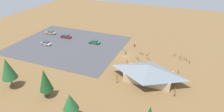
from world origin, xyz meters
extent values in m
plane|color=brown|center=(0.00, 0.00, 0.00)|extent=(160.00, 160.00, 0.00)
cube|color=#424247|center=(23.95, -0.79, 0.03)|extent=(42.10, 33.88, 0.05)
cube|color=#C6B28E|center=(-10.72, 11.47, 1.32)|extent=(12.90, 6.39, 2.64)
pyramid|color=slate|center=(-10.72, 11.47, 3.86)|extent=(15.93, 9.43, 2.43)
cylinder|color=brown|center=(-18.46, 6.99, 1.32)|extent=(0.20, 0.20, 2.64)
cylinder|color=brown|center=(-2.98, 6.99, 1.32)|extent=(0.20, 0.20, 2.64)
cylinder|color=brown|center=(-18.46, 15.96, 1.32)|extent=(0.20, 0.20, 2.64)
cylinder|color=brown|center=(-2.98, 15.96, 1.32)|extent=(0.20, 0.20, 2.64)
cylinder|color=brown|center=(-0.82, -9.22, 0.45)|extent=(0.60, 0.60, 0.90)
cylinder|color=#99999E|center=(0.87, -1.09, 1.10)|extent=(0.08, 0.08, 2.20)
cube|color=#1959B2|center=(0.87, -1.09, 1.90)|extent=(0.56, 0.04, 0.40)
cone|color=#235B2D|center=(1.32, 32.07, 4.85)|extent=(3.39, 3.39, 3.80)
cylinder|color=brown|center=(11.28, 27.80, 0.96)|extent=(0.37, 0.37, 1.92)
cone|color=#194C23|center=(11.28, 27.80, 4.88)|extent=(3.30, 3.30, 5.91)
cylinder|color=brown|center=(22.69, 28.26, 1.42)|extent=(0.45, 0.45, 2.84)
cone|color=#235B2D|center=(22.69, 28.26, 5.76)|extent=(3.95, 3.95, 5.85)
torus|color=black|center=(-7.53, -0.94, 0.34)|extent=(0.63, 0.31, 0.68)
torus|color=black|center=(-8.53, -0.49, 0.34)|extent=(0.63, 0.31, 0.68)
cylinder|color=yellow|center=(-8.03, -0.72, 0.45)|extent=(0.94, 0.45, 0.04)
cylinder|color=yellow|center=(-7.85, -0.80, 0.53)|extent=(0.04, 0.04, 0.38)
cube|color=black|center=(-7.85, -0.80, 0.71)|extent=(0.22, 0.15, 0.05)
cylinder|color=yellow|center=(-8.43, -0.54, 0.56)|extent=(0.04, 0.04, 0.44)
cylinder|color=black|center=(-8.43, -0.54, 0.77)|extent=(0.23, 0.45, 0.03)
torus|color=black|center=(-19.58, -5.31, 0.36)|extent=(0.54, 0.53, 0.72)
torus|color=black|center=(-20.34, -4.55, 0.36)|extent=(0.54, 0.53, 0.72)
cylinder|color=red|center=(-19.96, -4.93, 0.48)|extent=(0.73, 0.72, 0.04)
cylinder|color=red|center=(-19.82, -5.06, 0.56)|extent=(0.04, 0.04, 0.39)
cube|color=black|center=(-19.82, -5.06, 0.75)|extent=(0.20, 0.20, 0.05)
cylinder|color=red|center=(-20.27, -4.62, 0.60)|extent=(0.04, 0.04, 0.49)
cylinder|color=black|center=(-20.27, -4.62, 0.85)|extent=(0.36, 0.36, 0.03)
torus|color=black|center=(-5.20, 1.09, 0.38)|extent=(0.57, 0.55, 0.75)
torus|color=black|center=(-4.44, 0.36, 0.38)|extent=(0.57, 0.55, 0.75)
cylinder|color=#1E7F38|center=(-4.82, 0.72, 0.50)|extent=(0.72, 0.70, 0.04)
cylinder|color=#1E7F38|center=(-4.95, 0.86, 0.61)|extent=(0.04, 0.04, 0.48)
cube|color=black|center=(-4.95, 0.86, 0.85)|extent=(0.20, 0.20, 0.05)
cylinder|color=#1E7F38|center=(-4.51, 0.43, 0.63)|extent=(0.04, 0.04, 0.50)
cylinder|color=black|center=(-4.51, 0.43, 0.88)|extent=(0.36, 0.37, 0.03)
torus|color=black|center=(-18.32, -6.41, 0.35)|extent=(0.06, 0.70, 0.70)
torus|color=black|center=(-18.35, -7.46, 0.35)|extent=(0.06, 0.70, 0.70)
cylinder|color=silver|center=(-18.34, -6.93, 0.47)|extent=(0.06, 0.97, 0.04)
cylinder|color=silver|center=(-18.33, -6.75, 0.56)|extent=(0.04, 0.04, 0.43)
cube|color=black|center=(-18.33, -6.75, 0.78)|extent=(0.08, 0.20, 0.05)
cylinder|color=silver|center=(-18.35, -7.36, 0.58)|extent=(0.04, 0.04, 0.45)
cylinder|color=black|center=(-18.35, -7.36, 0.80)|extent=(0.48, 0.04, 0.03)
torus|color=black|center=(-7.56, -4.11, 0.36)|extent=(0.40, 0.63, 0.71)
torus|color=black|center=(-7.05, -3.25, 0.36)|extent=(0.40, 0.63, 0.71)
cylinder|color=orange|center=(-7.31, -3.68, 0.47)|extent=(0.50, 0.81, 0.04)
cylinder|color=orange|center=(-7.40, -3.84, 0.56)|extent=(0.04, 0.04, 0.41)
cube|color=black|center=(-7.40, -3.84, 0.77)|extent=(0.17, 0.21, 0.05)
cylinder|color=orange|center=(-7.10, -3.34, 0.56)|extent=(0.04, 0.04, 0.42)
cylinder|color=black|center=(-7.10, -3.34, 0.77)|extent=(0.43, 0.27, 0.03)
torus|color=black|center=(-4.59, -3.66, 0.34)|extent=(0.68, 0.14, 0.68)
torus|color=black|center=(-5.62, -3.50, 0.34)|extent=(0.68, 0.14, 0.68)
cylinder|color=black|center=(-5.10, -3.58, 0.45)|extent=(0.95, 0.18, 0.04)
cylinder|color=black|center=(-4.92, -3.61, 0.54)|extent=(0.04, 0.04, 0.40)
cube|color=black|center=(-4.92, -3.61, 0.74)|extent=(0.21, 0.11, 0.05)
cylinder|color=black|center=(-5.52, -3.52, 0.55)|extent=(0.04, 0.04, 0.42)
cylinder|color=black|center=(-5.52, -3.52, 0.76)|extent=(0.10, 0.48, 0.03)
torus|color=black|center=(-18.33, -4.63, 0.34)|extent=(0.26, 0.66, 0.68)
torus|color=black|center=(-17.98, -5.64, 0.34)|extent=(0.26, 0.66, 0.68)
cylinder|color=#B7B7BC|center=(-18.15, -5.13, 0.45)|extent=(0.36, 0.94, 0.04)
cylinder|color=#B7B7BC|center=(-18.21, -4.95, 0.52)|extent=(0.04, 0.04, 0.36)
cube|color=black|center=(-18.21, -4.95, 0.70)|extent=(0.14, 0.22, 0.05)
cylinder|color=#B7B7BC|center=(-18.01, -5.53, 0.56)|extent=(0.04, 0.04, 0.43)
cylinder|color=black|center=(-18.01, -5.53, 0.77)|extent=(0.46, 0.19, 0.03)
torus|color=black|center=(-21.35, -2.84, 0.36)|extent=(0.05, 0.73, 0.73)
torus|color=black|center=(-21.37, -3.93, 0.36)|extent=(0.05, 0.73, 0.73)
cylinder|color=#2347B7|center=(-21.36, -3.38, 0.48)|extent=(0.06, 1.00, 0.04)
cylinder|color=#2347B7|center=(-21.35, -3.19, 0.56)|extent=(0.04, 0.04, 0.39)
cube|color=black|center=(-21.35, -3.19, 0.76)|extent=(0.08, 0.20, 0.05)
cylinder|color=#2347B7|center=(-21.37, -3.82, 0.58)|extent=(0.04, 0.04, 0.44)
cylinder|color=black|center=(-21.37, -3.82, 0.80)|extent=(0.48, 0.04, 0.03)
torus|color=black|center=(-16.45, -7.15, 0.36)|extent=(0.33, 0.68, 0.72)
torus|color=black|center=(-16.06, -6.28, 0.36)|extent=(0.33, 0.68, 0.72)
cylinder|color=#722D9E|center=(-16.25, -6.72, 0.48)|extent=(0.38, 0.82, 0.04)
cylinder|color=#722D9E|center=(-16.32, -6.87, 0.58)|extent=(0.04, 0.04, 0.44)
cube|color=black|center=(-16.32, -6.87, 0.80)|extent=(0.15, 0.22, 0.05)
cylinder|color=#722D9E|center=(-16.10, -6.37, 0.60)|extent=(0.04, 0.04, 0.48)
cylinder|color=black|center=(-16.10, -6.37, 0.84)|extent=(0.45, 0.22, 0.03)
cube|color=tan|center=(38.02, -7.76, 0.60)|extent=(4.76, 1.85, 0.67)
cube|color=#2D3842|center=(38.02, -7.76, 1.17)|extent=(2.68, 1.58, 0.47)
cylinder|color=black|center=(39.60, -6.97, 0.37)|extent=(0.65, 0.24, 0.64)
cylinder|color=black|center=(39.65, -8.46, 0.37)|extent=(0.65, 0.24, 0.64)
cylinder|color=black|center=(36.40, -7.06, 0.37)|extent=(0.65, 0.24, 0.64)
cylinder|color=black|center=(36.44, -8.55, 0.37)|extent=(0.65, 0.24, 0.64)
cube|color=#1E6B3D|center=(15.00, -5.75, 0.60)|extent=(4.57, 2.08, 0.65)
cube|color=#2D3842|center=(15.00, -5.75, 1.15)|extent=(2.60, 1.72, 0.46)
cylinder|color=black|center=(16.45, -4.87, 0.37)|extent=(0.65, 0.27, 0.64)
cylinder|color=black|center=(16.57, -6.39, 0.37)|extent=(0.65, 0.27, 0.64)
cylinder|color=black|center=(13.43, -5.10, 0.37)|extent=(0.65, 0.27, 0.64)
cylinder|color=black|center=(13.54, -6.62, 0.37)|extent=(0.65, 0.27, 0.64)
cube|color=#BCBCC1|center=(32.30, 2.43, 0.56)|extent=(4.65, 2.51, 0.58)
cube|color=#2D3842|center=(32.30, 2.43, 1.13)|extent=(2.70, 1.98, 0.57)
cylinder|color=black|center=(33.91, 2.99, 0.37)|extent=(0.67, 0.32, 0.64)
cylinder|color=black|center=(33.65, 1.40, 0.37)|extent=(0.67, 0.32, 0.64)
cylinder|color=black|center=(30.95, 3.47, 0.37)|extent=(0.67, 0.32, 0.64)
cylinder|color=black|center=(30.69, 1.88, 0.37)|extent=(0.67, 0.32, 0.64)
cube|color=maroon|center=(29.07, -6.59, 0.56)|extent=(4.73, 1.77, 0.57)
cube|color=#2D3842|center=(29.07, -6.59, 1.13)|extent=(2.65, 1.56, 0.57)
cylinder|color=black|center=(30.67, -5.82, 0.37)|extent=(0.64, 0.22, 0.64)
cylinder|color=black|center=(30.68, -7.36, 0.37)|extent=(0.64, 0.22, 0.64)
cylinder|color=black|center=(27.46, -5.83, 0.37)|extent=(0.64, 0.22, 0.64)
cylinder|color=black|center=(27.46, -7.37, 0.37)|extent=(0.64, 0.22, 0.64)
cube|color=#2D3347|center=(0.34, -1.73, 0.43)|extent=(0.32, 0.37, 0.85)
cylinder|color=blue|center=(0.34, -1.73, 1.15)|extent=(0.36, 0.36, 0.60)
sphere|color=tan|center=(0.34, -1.73, 1.57)|extent=(0.24, 0.24, 0.24)
camera|label=1|loc=(-18.19, 57.14, 31.74)|focal=30.68mm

